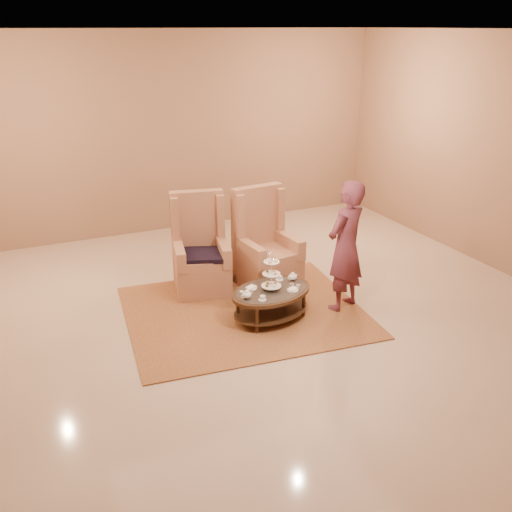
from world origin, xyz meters
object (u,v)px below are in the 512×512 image
tea_table (271,295)px  armchair_left (201,258)px  armchair_right (264,253)px  person (346,247)px

tea_table → armchair_left: bearing=98.5°
tea_table → armchair_right: armchair_right is taller
armchair_left → person: bearing=-30.4°
tea_table → person: bearing=-19.4°
tea_table → armchair_left: armchair_left is taller
armchair_left → armchair_right: size_ratio=0.97×
armchair_right → person: bearing=-66.7°
tea_table → person: 1.15m
armchair_left → person: size_ratio=0.79×
tea_table → armchair_right: 1.10m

